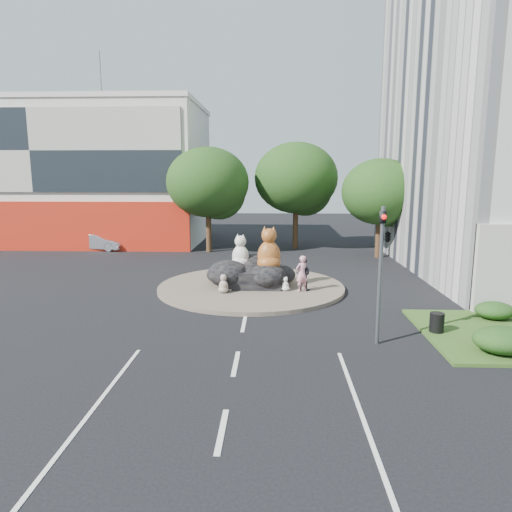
% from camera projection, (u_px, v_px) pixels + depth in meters
% --- Properties ---
extents(ground, '(120.00, 120.00, 0.00)m').
position_uv_depth(ground, '(236.00, 364.00, 14.88)').
color(ground, black).
rests_on(ground, ground).
extents(roundabout_island, '(10.00, 10.00, 0.20)m').
position_uv_depth(roundabout_island, '(251.00, 287.00, 24.70)').
color(roundabout_island, brown).
rests_on(roundabout_island, ground).
extents(rock_plinth, '(3.20, 2.60, 0.90)m').
position_uv_depth(rock_plinth, '(251.00, 277.00, 24.60)').
color(rock_plinth, black).
rests_on(rock_plinth, roundabout_island).
extents(shophouse_block, '(25.20, 12.30, 17.40)m').
position_uv_depth(shophouse_block, '(66.00, 174.00, 41.97)').
color(shophouse_block, silver).
rests_on(shophouse_block, ground).
extents(tree_left, '(6.46, 6.46, 8.27)m').
position_uv_depth(tree_left, '(209.00, 186.00, 35.82)').
color(tree_left, '#382314').
rests_on(tree_left, ground).
extents(tree_mid, '(6.84, 6.84, 8.76)m').
position_uv_depth(tree_mid, '(297.00, 182.00, 37.46)').
color(tree_mid, '#382314').
rests_on(tree_mid, ground).
extents(tree_right, '(5.70, 5.70, 7.30)m').
position_uv_depth(tree_right, '(381.00, 195.00, 33.45)').
color(tree_right, '#382314').
rests_on(tree_right, ground).
extents(hedge_near_green, '(2.00, 1.60, 0.90)m').
position_uv_depth(hedge_near_green, '(503.00, 340.00, 15.41)').
color(hedge_near_green, '#193A12').
rests_on(hedge_near_green, grass_verge).
extents(hedge_back_green, '(1.60, 1.28, 0.72)m').
position_uv_depth(hedge_back_green, '(495.00, 310.00, 19.11)').
color(hedge_back_green, '#193A12').
rests_on(hedge_back_green, grass_verge).
extents(traffic_light, '(0.44, 1.24, 5.00)m').
position_uv_depth(traffic_light, '(384.00, 246.00, 16.01)').
color(traffic_light, '#595B60').
rests_on(traffic_light, ground).
extents(cat_white, '(1.43, 1.37, 1.84)m').
position_uv_depth(cat_white, '(240.00, 251.00, 24.77)').
color(cat_white, beige).
rests_on(cat_white, rock_plinth).
extents(cat_tabby, '(1.41, 1.22, 2.35)m').
position_uv_depth(cat_tabby, '(269.00, 248.00, 24.04)').
color(cat_tabby, '#AB4823').
rests_on(cat_tabby, rock_plinth).
extents(kitten_calico, '(0.78, 0.78, 0.98)m').
position_uv_depth(kitten_calico, '(223.00, 283.00, 23.01)').
color(kitten_calico, silver).
rests_on(kitten_calico, roundabout_island).
extents(kitten_white, '(0.56, 0.52, 0.75)m').
position_uv_depth(kitten_white, '(285.00, 283.00, 23.44)').
color(kitten_white, silver).
rests_on(kitten_white, roundabout_island).
extents(pedestrian_pink, '(0.81, 0.71, 1.86)m').
position_uv_depth(pedestrian_pink, '(302.00, 274.00, 23.21)').
color(pedestrian_pink, pink).
rests_on(pedestrian_pink, roundabout_island).
extents(pedestrian_dark, '(0.97, 0.87, 1.65)m').
position_uv_depth(pedestrian_dark, '(303.00, 274.00, 23.49)').
color(pedestrian_dark, black).
rests_on(pedestrian_dark, roundabout_island).
extents(parked_car, '(4.31, 2.08, 1.36)m').
position_uv_depth(parked_car, '(99.00, 242.00, 37.34)').
color(parked_car, '#B9BBC2').
rests_on(parked_car, ground).
extents(litter_bin, '(0.67, 0.67, 0.75)m').
position_uv_depth(litter_bin, '(437.00, 322.00, 17.50)').
color(litter_bin, black).
rests_on(litter_bin, grass_verge).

